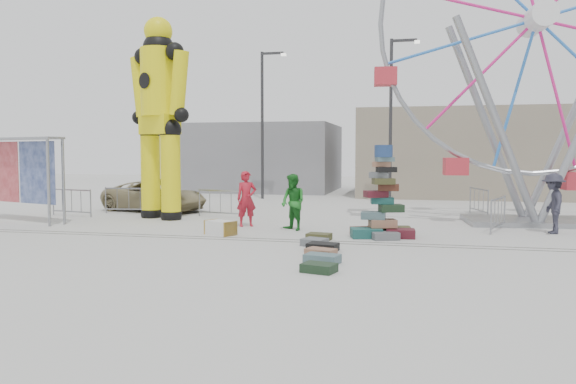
% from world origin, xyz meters
% --- Properties ---
extents(ground, '(90.00, 90.00, 0.00)m').
position_xyz_m(ground, '(0.00, 0.00, 0.00)').
color(ground, '#9E9E99').
rests_on(ground, ground).
extents(track_line_near, '(40.00, 0.04, 0.01)m').
position_xyz_m(track_line_near, '(0.00, 0.60, 0.00)').
color(track_line_near, '#47443F').
rests_on(track_line_near, ground).
extents(track_line_far, '(40.00, 0.04, 0.01)m').
position_xyz_m(track_line_far, '(0.00, 1.00, 0.00)').
color(track_line_far, '#47443F').
rests_on(track_line_far, ground).
extents(building_right, '(12.00, 8.00, 5.00)m').
position_xyz_m(building_right, '(7.00, 20.00, 2.50)').
color(building_right, gray).
rests_on(building_right, ground).
extents(building_left, '(10.00, 8.00, 4.40)m').
position_xyz_m(building_left, '(-6.00, 22.00, 2.20)').
color(building_left, gray).
rests_on(building_left, ground).
extents(lamp_post_right, '(1.41, 0.25, 8.00)m').
position_xyz_m(lamp_post_right, '(3.09, 13.00, 4.48)').
color(lamp_post_right, '#2D2D30').
rests_on(lamp_post_right, ground).
extents(lamp_post_left, '(1.41, 0.25, 8.00)m').
position_xyz_m(lamp_post_left, '(-3.91, 15.00, 4.48)').
color(lamp_post_left, '#2D2D30').
rests_on(lamp_post_left, ground).
extents(suitcase_tower, '(2.00, 1.76, 2.76)m').
position_xyz_m(suitcase_tower, '(3.22, 2.17, 0.77)').
color(suitcase_tower, '#1C5450').
rests_on(suitcase_tower, ground).
extents(crash_test_dummy, '(3.04, 1.78, 7.86)m').
position_xyz_m(crash_test_dummy, '(-5.34, 5.06, 4.15)').
color(crash_test_dummy, black).
rests_on(crash_test_dummy, ground).
extents(ferris_wheel, '(10.91, 3.07, 12.69)m').
position_xyz_m(ferris_wheel, '(8.24, 6.49, 6.25)').
color(ferris_wheel, gray).
rests_on(ferris_wheel, ground).
extents(banner_scaffold, '(4.28, 1.94, 3.08)m').
position_xyz_m(banner_scaffold, '(-9.93, 3.00, 2.32)').
color(banner_scaffold, gray).
rests_on(banner_scaffold, ground).
extents(steamer_trunk, '(1.07, 0.90, 0.43)m').
position_xyz_m(steamer_trunk, '(-1.68, 1.51, 0.22)').
color(steamer_trunk, silver).
rests_on(steamer_trunk, ground).
extents(row_case_0, '(0.75, 0.61, 0.19)m').
position_xyz_m(row_case_0, '(1.46, 1.15, 0.10)').
color(row_case_0, '#434321').
rests_on(row_case_0, ground).
extents(row_case_1, '(0.77, 0.73, 0.20)m').
position_xyz_m(row_case_1, '(1.51, 0.12, 0.10)').
color(row_case_1, slate).
rests_on(row_case_1, ground).
extents(row_case_2, '(0.84, 0.65, 0.21)m').
position_xyz_m(row_case_2, '(1.86, -0.63, 0.10)').
color(row_case_2, black).
rests_on(row_case_2, ground).
extents(row_case_3, '(0.82, 0.65, 0.21)m').
position_xyz_m(row_case_3, '(1.95, -1.50, 0.10)').
color(row_case_3, '#9A694E').
rests_on(row_case_3, ground).
extents(row_case_4, '(0.88, 0.65, 0.21)m').
position_xyz_m(row_case_4, '(2.10, -2.24, 0.11)').
color(row_case_4, slate).
rests_on(row_case_4, ground).
extents(row_case_5, '(0.80, 0.67, 0.19)m').
position_xyz_m(row_case_5, '(2.19, -3.22, 0.10)').
color(row_case_5, '#1C321D').
rests_on(row_case_5, ground).
extents(barricade_dummy_a, '(1.98, 0.52, 1.10)m').
position_xyz_m(barricade_dummy_a, '(-9.22, 5.10, 0.55)').
color(barricade_dummy_a, gray).
rests_on(barricade_dummy_a, ground).
extents(barricade_dummy_b, '(2.00, 0.33, 1.10)m').
position_xyz_m(barricade_dummy_b, '(-7.46, 6.48, 0.55)').
color(barricade_dummy_b, gray).
rests_on(barricade_dummy_b, ground).
extents(barricade_dummy_c, '(1.97, 0.58, 1.10)m').
position_xyz_m(barricade_dummy_c, '(-3.25, 5.96, 0.55)').
color(barricade_dummy_c, gray).
rests_on(barricade_dummy_c, ground).
extents(barricade_wheel_front, '(0.77, 1.92, 1.10)m').
position_xyz_m(barricade_wheel_front, '(6.81, 4.28, 0.55)').
color(barricade_wheel_front, gray).
rests_on(barricade_wheel_front, ground).
extents(barricade_wheel_back, '(0.58, 1.96, 1.10)m').
position_xyz_m(barricade_wheel_back, '(6.75, 9.17, 0.55)').
color(barricade_wheel_back, gray).
rests_on(barricade_wheel_back, ground).
extents(pedestrian_red, '(0.83, 0.74, 1.91)m').
position_xyz_m(pedestrian_red, '(-1.46, 3.59, 0.95)').
color(pedestrian_red, maroon).
rests_on(pedestrian_red, ground).
extents(pedestrian_green, '(1.14, 1.10, 1.84)m').
position_xyz_m(pedestrian_green, '(0.30, 2.98, 0.92)').
color(pedestrian_green, '#1B6C1F').
rests_on(pedestrian_green, ground).
extents(pedestrian_black, '(1.21, 0.74, 1.92)m').
position_xyz_m(pedestrian_black, '(-6.06, 6.16, 0.96)').
color(pedestrian_black, black).
rests_on(pedestrian_black, ground).
extents(pedestrian_grey, '(0.73, 1.24, 1.90)m').
position_xyz_m(pedestrian_grey, '(8.40, 4.03, 0.95)').
color(pedestrian_grey, '#272734').
rests_on(pedestrian_grey, ground).
extents(parked_suv, '(5.11, 3.33, 1.31)m').
position_xyz_m(parked_suv, '(-6.83, 7.60, 0.65)').
color(parked_suv, '#93875E').
rests_on(parked_suv, ground).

